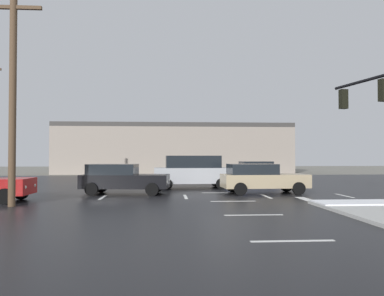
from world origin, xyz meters
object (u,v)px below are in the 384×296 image
object	(u,v)px
suv_silver	(193,171)
utility_pole_mid	(13,91)
sedan_blue	(250,171)
sedan_tan	(261,178)
sedan_black	(122,178)

from	to	relation	value
suv_silver	utility_pole_mid	distance (m)	11.86
sedan_blue	sedan_tan	bearing A→B (deg)	77.03
suv_silver	sedan_black	bearing A→B (deg)	-140.01
sedan_tan	utility_pole_mid	distance (m)	12.61
sedan_tan	sedan_black	bearing A→B (deg)	175.98
sedan_black	utility_pole_mid	bearing A→B (deg)	-122.66
sedan_tan	utility_pole_mid	size ratio (longest dim) A/B	0.53
sedan_black	utility_pole_mid	distance (m)	7.12
sedan_black	sedan_tan	bearing A→B (deg)	4.44
sedan_tan	utility_pole_mid	bearing A→B (deg)	-160.34
sedan_black	utility_pole_mid	xyz separation A→B (m)	(-3.79, -4.74, 3.74)
sedan_black	utility_pole_mid	size ratio (longest dim) A/B	0.53
utility_pole_mid	sedan_black	bearing A→B (deg)	51.35
sedan_blue	sedan_tan	xyz separation A→B (m)	(-1.75, -10.66, 0.00)
suv_silver	sedan_blue	world-z (taller)	suv_silver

